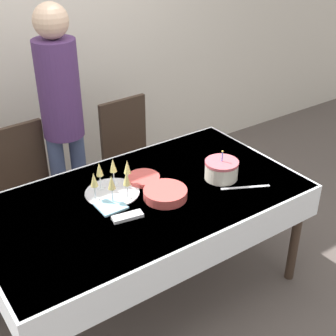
{
  "coord_description": "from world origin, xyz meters",
  "views": [
    {
      "loc": [
        -1.2,
        -1.96,
        2.24
      ],
      "look_at": [
        0.18,
        0.01,
        0.87
      ],
      "focal_mm": 50.0,
      "sensor_mm": 36.0,
      "label": 1
    }
  ],
  "objects_px": {
    "plate_stack_dessert": "(143,178)",
    "person_standing": "(61,106)",
    "dining_chair_far_left": "(28,188)",
    "plate_stack_main": "(165,194)",
    "dining_chair_far_right": "(132,155)",
    "champagne_tray": "(112,181)",
    "birthday_cake": "(221,170)"
  },
  "relations": [
    {
      "from": "dining_chair_far_left",
      "to": "person_standing",
      "type": "height_order",
      "value": "person_standing"
    },
    {
      "from": "dining_chair_far_left",
      "to": "plate_stack_dessert",
      "type": "bearing_deg",
      "value": -53.64
    },
    {
      "from": "plate_stack_main",
      "to": "champagne_tray",
      "type": "bearing_deg",
      "value": 136.09
    },
    {
      "from": "plate_stack_main",
      "to": "plate_stack_dessert",
      "type": "height_order",
      "value": "plate_stack_main"
    },
    {
      "from": "dining_chair_far_right",
      "to": "person_standing",
      "type": "xyz_separation_m",
      "value": [
        -0.52,
        0.02,
        0.53
      ]
    },
    {
      "from": "dining_chair_far_left",
      "to": "plate_stack_dessert",
      "type": "distance_m",
      "value": 0.9
    },
    {
      "from": "plate_stack_main",
      "to": "birthday_cake",
      "type": "bearing_deg",
      "value": -1.92
    },
    {
      "from": "champagne_tray",
      "to": "plate_stack_main",
      "type": "bearing_deg",
      "value": -43.91
    },
    {
      "from": "birthday_cake",
      "to": "plate_stack_dessert",
      "type": "distance_m",
      "value": 0.48
    },
    {
      "from": "person_standing",
      "to": "champagne_tray",
      "type": "bearing_deg",
      "value": -92.26
    },
    {
      "from": "dining_chair_far_left",
      "to": "champagne_tray",
      "type": "xyz_separation_m",
      "value": [
        0.28,
        -0.72,
        0.31
      ]
    },
    {
      "from": "birthday_cake",
      "to": "champagne_tray",
      "type": "bearing_deg",
      "value": 160.05
    },
    {
      "from": "dining_chair_far_right",
      "to": "birthday_cake",
      "type": "height_order",
      "value": "dining_chair_far_right"
    },
    {
      "from": "birthday_cake",
      "to": "champagne_tray",
      "type": "height_order",
      "value": "birthday_cake"
    },
    {
      "from": "dining_chair_far_right",
      "to": "champagne_tray",
      "type": "bearing_deg",
      "value": -127.57
    },
    {
      "from": "plate_stack_main",
      "to": "dining_chair_far_right",
      "type": "bearing_deg",
      "value": 70.75
    },
    {
      "from": "dining_chair_far_right",
      "to": "plate_stack_dessert",
      "type": "bearing_deg",
      "value": -115.07
    },
    {
      "from": "champagne_tray",
      "to": "plate_stack_main",
      "type": "relative_size",
      "value": 1.27
    },
    {
      "from": "birthday_cake",
      "to": "person_standing",
      "type": "height_order",
      "value": "person_standing"
    },
    {
      "from": "dining_chair_far_left",
      "to": "plate_stack_dessert",
      "type": "relative_size",
      "value": 4.67
    },
    {
      "from": "birthday_cake",
      "to": "person_standing",
      "type": "xyz_separation_m",
      "value": [
        -0.61,
        0.96,
        0.24
      ]
    },
    {
      "from": "dining_chair_far_left",
      "to": "plate_stack_main",
      "type": "bearing_deg",
      "value": -61.34
    },
    {
      "from": "plate_stack_dessert",
      "to": "person_standing",
      "type": "xyz_separation_m",
      "value": [
        -0.2,
        0.71,
        0.28
      ]
    },
    {
      "from": "plate_stack_dessert",
      "to": "person_standing",
      "type": "distance_m",
      "value": 0.79
    },
    {
      "from": "champagne_tray",
      "to": "plate_stack_dessert",
      "type": "height_order",
      "value": "champagne_tray"
    },
    {
      "from": "dining_chair_far_left",
      "to": "person_standing",
      "type": "relative_size",
      "value": 0.55
    },
    {
      "from": "birthday_cake",
      "to": "plate_stack_dessert",
      "type": "bearing_deg",
      "value": 148.29
    },
    {
      "from": "dining_chair_far_left",
      "to": "plate_stack_main",
      "type": "xyz_separation_m",
      "value": [
        0.51,
        -0.93,
        0.26
      ]
    },
    {
      "from": "plate_stack_main",
      "to": "plate_stack_dessert",
      "type": "relative_size",
      "value": 1.25
    },
    {
      "from": "birthday_cake",
      "to": "plate_stack_main",
      "type": "bearing_deg",
      "value": 178.08
    },
    {
      "from": "plate_stack_dessert",
      "to": "person_standing",
      "type": "bearing_deg",
      "value": 105.51
    },
    {
      "from": "plate_stack_dessert",
      "to": "dining_chair_far_left",
      "type": "bearing_deg",
      "value": 126.36
    }
  ]
}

